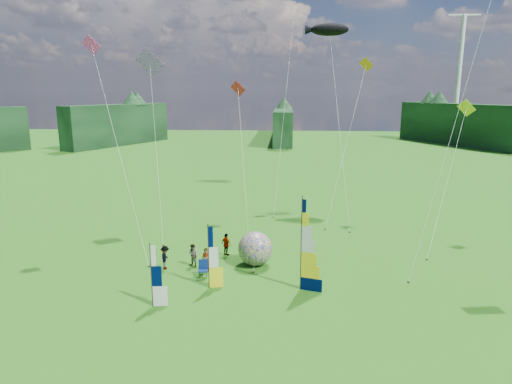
# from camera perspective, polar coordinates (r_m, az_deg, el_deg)

# --- Properties ---
(ground) EXTENTS (220.00, 220.00, 0.00)m
(ground) POSITION_cam_1_polar(r_m,az_deg,el_deg) (25.62, 1.68, -14.13)
(ground) COLOR #2C740F
(ground) RESTS_ON ground
(treeline_ring) EXTENTS (210.00, 210.00, 8.00)m
(treeline_ring) POSITION_cam_1_polar(r_m,az_deg,el_deg) (24.08, 1.74, -5.61)
(treeline_ring) COLOR #295C2F
(treeline_ring) RESTS_ON ground
(turbine_right) EXTENTS (8.00, 1.20, 30.00)m
(turbine_right) POSITION_cam_1_polar(r_m,az_deg,el_deg) (132.49, 23.99, 13.09)
(turbine_right) COLOR silver
(turbine_right) RESTS_ON ground
(feather_banner_main) EXTENTS (1.44, 0.54, 5.50)m
(feather_banner_main) POSITION_cam_1_polar(r_m,az_deg,el_deg) (26.71, 5.67, -6.63)
(feather_banner_main) COLOR #000B3C
(feather_banner_main) RESTS_ON ground
(side_banner_left) EXTENTS (1.06, 0.30, 3.82)m
(side_banner_left) POSITION_cam_1_polar(r_m,az_deg,el_deg) (27.18, -5.95, -8.17)
(side_banner_left) COLOR yellow
(side_banner_left) RESTS_ON ground
(side_banner_far) EXTENTS (1.03, 0.21, 3.49)m
(side_banner_far) POSITION_cam_1_polar(r_m,az_deg,el_deg) (25.53, -12.94, -10.25)
(side_banner_far) COLOR white
(side_banner_far) RESTS_ON ground
(bol_inflatable) EXTENTS (3.05, 3.05, 2.30)m
(bol_inflatable) POSITION_cam_1_polar(r_m,az_deg,el_deg) (30.76, -0.10, -7.09)
(bol_inflatable) COLOR #001190
(bol_inflatable) RESTS_ON ground
(spectator_a) EXTENTS (0.60, 0.41, 1.57)m
(spectator_a) POSITION_cam_1_polar(r_m,az_deg,el_deg) (30.03, -6.25, -8.42)
(spectator_a) COLOR #66594C
(spectator_a) RESTS_ON ground
(spectator_b) EXTENTS (0.84, 0.74, 1.56)m
(spectator_b) POSITION_cam_1_polar(r_m,az_deg,el_deg) (30.87, -7.88, -7.88)
(spectator_b) COLOR #66594C
(spectator_b) RESTS_ON ground
(spectator_c) EXTENTS (0.43, 1.04, 1.57)m
(spectator_c) POSITION_cam_1_polar(r_m,az_deg,el_deg) (30.79, -11.28, -8.05)
(spectator_c) COLOR #66594C
(spectator_c) RESTS_ON ground
(spectator_d) EXTENTS (0.96, 0.93, 1.63)m
(spectator_d) POSITION_cam_1_polar(r_m,az_deg,el_deg) (32.63, -3.73, -6.57)
(spectator_d) COLOR #66594C
(spectator_d) RESTS_ON ground
(camp_chair) EXTENTS (0.71, 0.71, 1.11)m
(camp_chair) POSITION_cam_1_polar(r_m,az_deg,el_deg) (29.16, -6.65, -9.57)
(camp_chair) COLOR #061C4C
(camp_chair) RESTS_ON ground
(kite_whale) EXTENTS (7.39, 16.23, 19.30)m
(kite_whale) POSITION_cam_1_polar(r_m,az_deg,el_deg) (42.78, 10.34, 9.92)
(kite_whale) COLOR black
(kite_whale) RESTS_ON ground
(kite_rainbow_delta) EXTENTS (7.44, 12.16, 15.90)m
(kite_rainbow_delta) POSITION_cam_1_polar(r_m,az_deg,el_deg) (37.66, -12.45, 6.88)
(kite_rainbow_delta) COLOR #DB2F4D
(kite_rainbow_delta) RESTS_ON ground
(kite_parafoil) EXTENTS (10.17, 10.20, 20.86)m
(kite_parafoil) POSITION_cam_1_polar(r_m,az_deg,el_deg) (31.33, 23.73, 9.57)
(kite_parafoil) COLOR red
(kite_parafoil) RESTS_ON ground
(small_kite_red) EXTENTS (6.60, 11.93, 12.89)m
(small_kite_red) POSITION_cam_1_polar(r_m,az_deg,el_deg) (39.30, -1.67, 5.19)
(small_kite_red) COLOR red
(small_kite_red) RESTS_ON ground
(small_kite_orange) EXTENTS (9.46, 11.47, 14.97)m
(small_kite_orange) POSITION_cam_1_polar(r_m,az_deg,el_deg) (41.48, 11.30, 6.80)
(small_kite_orange) COLOR #FF990C
(small_kite_orange) RESTS_ON ground
(small_kite_yellow) EXTENTS (9.93, 11.93, 11.30)m
(small_kite_yellow) POSITION_cam_1_polar(r_m,az_deg,el_deg) (37.00, 22.96, 2.48)
(small_kite_yellow) COLOR #F9FB13
(small_kite_yellow) RESTS_ON ground
(small_kite_pink) EXTENTS (8.77, 9.48, 15.98)m
(small_kite_pink) POSITION_cam_1_polar(r_m,az_deg,el_deg) (33.41, -16.86, 6.01)
(small_kite_pink) COLOR #F63B9B
(small_kite_pink) RESTS_ON ground
(small_kite_green) EXTENTS (6.31, 13.57, 22.58)m
(small_kite_green) POSITION_cam_1_polar(r_m,az_deg,el_deg) (46.07, 3.72, 12.31)
(small_kite_green) COLOR #1DAA0E
(small_kite_green) RESTS_ON ground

